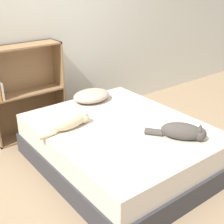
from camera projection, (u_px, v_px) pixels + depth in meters
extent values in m
plane|color=#997F60|center=(120.00, 164.00, 3.29)|extent=(8.00, 8.00, 0.00)
cube|color=silver|center=(50.00, 27.00, 3.76)|extent=(8.00, 0.06, 2.50)
cube|color=#333338|center=(120.00, 155.00, 3.25)|extent=(1.49, 1.84, 0.22)
cube|color=beige|center=(120.00, 136.00, 3.15)|extent=(1.44, 1.78, 0.23)
ellipsoid|color=#B29E8E|center=(91.00, 96.00, 3.67)|extent=(0.45, 0.35, 0.13)
ellipsoid|color=beige|center=(70.00, 122.00, 3.02)|extent=(0.40, 0.17, 0.14)
sphere|color=beige|center=(83.00, 117.00, 3.13)|extent=(0.11, 0.11, 0.11)
cone|color=beige|center=(81.00, 111.00, 3.13)|extent=(0.04, 0.04, 0.03)
cone|color=beige|center=(85.00, 113.00, 3.08)|extent=(0.04, 0.04, 0.03)
cylinder|color=beige|center=(47.00, 135.00, 2.88)|extent=(0.18, 0.07, 0.05)
ellipsoid|color=#47423D|center=(182.00, 131.00, 2.83)|extent=(0.36, 0.41, 0.16)
sphere|color=#47423D|center=(200.00, 134.00, 2.80)|extent=(0.12, 0.12, 0.12)
cone|color=#47423D|center=(201.00, 126.00, 2.80)|extent=(0.04, 0.04, 0.03)
cone|color=#47423D|center=(200.00, 129.00, 2.74)|extent=(0.04, 0.04, 0.03)
cylinder|color=#47423D|center=(154.00, 132.00, 2.92)|extent=(0.15, 0.17, 0.06)
cube|color=#8E6B47|center=(59.00, 85.00, 3.91)|extent=(0.02, 0.26, 1.12)
cube|color=#8E6B47|center=(32.00, 133.00, 3.90)|extent=(0.87, 0.26, 0.02)
cube|color=#8E6B47|center=(22.00, 46.00, 3.45)|extent=(0.87, 0.26, 0.02)
cube|color=#8E6B47|center=(27.00, 92.00, 3.67)|extent=(0.83, 0.26, 0.02)
cube|color=#8E6B47|center=(23.00, 90.00, 3.76)|extent=(0.87, 0.02, 1.12)
cube|color=beige|center=(0.00, 90.00, 3.42)|extent=(0.02, 0.16, 0.20)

